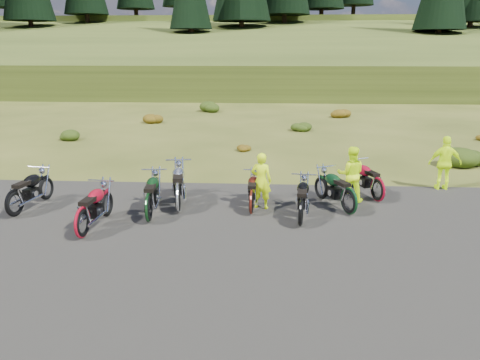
# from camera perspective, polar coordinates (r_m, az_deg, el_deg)

# --- Properties ---
(ground) EXTENTS (300.00, 300.00, 0.00)m
(ground) POSITION_cam_1_polar(r_m,az_deg,el_deg) (11.82, -0.19, -6.07)
(ground) COLOR #3B4316
(ground) RESTS_ON ground
(gravel_pad) EXTENTS (20.00, 12.00, 0.04)m
(gravel_pad) POSITION_cam_1_polar(r_m,az_deg,el_deg) (10.00, -0.90, -10.35)
(gravel_pad) COLOR black
(gravel_pad) RESTS_ON ground
(hill_slope) EXTENTS (300.00, 45.97, 9.37)m
(hill_slope) POSITION_cam_1_polar(r_m,az_deg,el_deg) (61.10, 2.73, 11.75)
(hill_slope) COLOR #344216
(hill_slope) RESTS_ON ground
(hill_plateau) EXTENTS (300.00, 90.00, 9.17)m
(hill_plateau) POSITION_cam_1_polar(r_m,az_deg,el_deg) (121.02, 3.08, 13.81)
(hill_plateau) COLOR #344216
(hill_plateau) RESTS_ON ground
(shrub_1) EXTENTS (1.03, 1.03, 0.61)m
(shrub_1) POSITION_cam_1_polar(r_m,az_deg,el_deg) (24.64, -20.20, 5.32)
(shrub_1) COLOR #21330C
(shrub_1) RESTS_ON ground
(shrub_2) EXTENTS (1.30, 1.30, 0.77)m
(shrub_2) POSITION_cam_1_polar(r_m,az_deg,el_deg) (28.67, -10.68, 7.55)
(shrub_2) COLOR brown
(shrub_2) RESTS_ON ground
(shrub_3) EXTENTS (1.56, 1.56, 0.92)m
(shrub_3) POSITION_cam_1_polar(r_m,az_deg,el_deg) (33.32, -3.60, 9.06)
(shrub_3) COLOR #21330C
(shrub_3) RESTS_ON ground
(shrub_4) EXTENTS (0.77, 0.77, 0.45)m
(shrub_4) POSITION_cam_1_polar(r_m,az_deg,el_deg) (20.60, 0.26, 4.17)
(shrub_4) COLOR brown
(shrub_4) RESTS_ON ground
(shrub_5) EXTENTS (1.03, 1.03, 0.61)m
(shrub_5) POSITION_cam_1_polar(r_m,az_deg,el_deg) (25.84, 7.38, 6.62)
(shrub_5) COLOR #21330C
(shrub_5) RESTS_ON ground
(shrub_6) EXTENTS (1.30, 1.30, 0.77)m
(shrub_6) POSITION_cam_1_polar(r_m,az_deg,el_deg) (31.36, 12.08, 8.17)
(shrub_6) COLOR brown
(shrub_6) RESTS_ON ground
(shrub_7) EXTENTS (1.56, 1.56, 0.92)m
(shrub_7) POSITION_cam_1_polar(r_m,az_deg,el_deg) (19.98, 25.71, 2.89)
(shrub_7) COLOR #21330C
(shrub_7) RESTS_ON ground
(motorcycle_0) EXTENTS (1.02, 2.20, 1.11)m
(motorcycle_0) POSITION_cam_1_polar(r_m,az_deg,el_deg) (14.03, -25.59, -4.10)
(motorcycle_0) COLOR black
(motorcycle_0) RESTS_ON ground
(motorcycle_1) EXTENTS (0.88, 2.19, 1.12)m
(motorcycle_1) POSITION_cam_1_polar(r_m,az_deg,el_deg) (11.91, -18.50, -6.77)
(motorcycle_1) COLOR maroon
(motorcycle_1) RESTS_ON ground
(motorcycle_2) EXTENTS (0.91, 2.23, 1.14)m
(motorcycle_2) POSITION_cam_1_polar(r_m,az_deg,el_deg) (12.49, -10.99, -5.13)
(motorcycle_2) COLOR black
(motorcycle_2) RESTS_ON ground
(motorcycle_3) EXTENTS (1.12, 2.42, 1.22)m
(motorcycle_3) POSITION_cam_1_polar(r_m,az_deg,el_deg) (13.09, -7.52, -3.98)
(motorcycle_3) COLOR silver
(motorcycle_3) RESTS_ON ground
(motorcycle_4) EXTENTS (0.70, 1.93, 1.00)m
(motorcycle_4) POSITION_cam_1_polar(r_m,az_deg,el_deg) (12.84, 1.38, -4.24)
(motorcycle_4) COLOR #4E160D
(motorcycle_4) RESTS_ON ground
(motorcycle_5) EXTENTS (0.93, 2.15, 1.09)m
(motorcycle_5) POSITION_cam_1_polar(r_m,az_deg,el_deg) (12.10, 7.37, -5.67)
(motorcycle_5) COLOR black
(motorcycle_5) RESTS_ON ground
(motorcycle_6) EXTENTS (1.36, 2.16, 1.07)m
(motorcycle_6) POSITION_cam_1_polar(r_m,az_deg,el_deg) (14.43, 16.33, -2.60)
(motorcycle_6) COLOR maroon
(motorcycle_6) RESTS_ON ground
(motorcycle_7) EXTENTS (1.55, 2.20, 1.10)m
(motorcycle_7) POSITION_cam_1_polar(r_m,az_deg,el_deg) (13.14, 13.04, -4.18)
(motorcycle_7) COLOR black
(motorcycle_7) RESTS_ON ground
(person_middle) EXTENTS (0.65, 0.50, 1.60)m
(person_middle) POSITION_cam_1_polar(r_m,az_deg,el_deg) (13.06, 2.60, -0.21)
(person_middle) COLOR #D8FF0D
(person_middle) RESTS_ON ground
(person_right_a) EXTENTS (0.84, 0.68, 1.64)m
(person_right_a) POSITION_cam_1_polar(r_m,az_deg,el_deg) (14.03, 13.34, 0.59)
(person_right_a) COLOR #D8FF0D
(person_right_a) RESTS_ON ground
(person_right_b) EXTENTS (1.02, 0.45, 1.72)m
(person_right_b) POSITION_cam_1_polar(r_m,az_deg,el_deg) (16.15, 23.70, 1.81)
(person_right_b) COLOR #D8FF0D
(person_right_b) RESTS_ON ground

